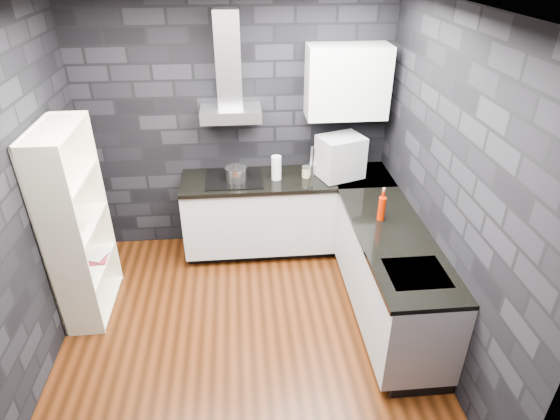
{
  "coord_description": "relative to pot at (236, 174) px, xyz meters",
  "views": [
    {
      "loc": [
        0.03,
        -3.08,
        3.06
      ],
      "look_at": [
        0.35,
        0.45,
        1.0
      ],
      "focal_mm": 30.0,
      "sensor_mm": 36.0,
      "label": 1
    }
  ],
  "objects": [
    {
      "name": "ground",
      "position": [
        0.03,
        -1.26,
        -0.97
      ],
      "size": [
        3.2,
        3.2,
        0.0
      ],
      "primitive_type": "plane",
      "color": "#471F0B"
    },
    {
      "name": "ceiling",
      "position": [
        0.03,
        -1.26,
        1.73
      ],
      "size": [
        3.2,
        3.2,
        0.0
      ],
      "primitive_type": "plane",
      "rotation": [
        3.14,
        0.0,
        0.0
      ],
      "color": "white"
    },
    {
      "name": "wall_back",
      "position": [
        0.03,
        0.36,
        0.38
      ],
      "size": [
        3.2,
        0.05,
        2.7
      ],
      "primitive_type": "cube",
      "color": "black",
      "rests_on": "ground"
    },
    {
      "name": "wall_front",
      "position": [
        0.03,
        -2.89,
        0.38
      ],
      "size": [
        3.2,
        0.05,
        2.7
      ],
      "primitive_type": "cube",
      "color": "black",
      "rests_on": "ground"
    },
    {
      "name": "wall_left",
      "position": [
        -1.6,
        -1.26,
        0.38
      ],
      "size": [
        0.05,
        3.2,
        2.7
      ],
      "primitive_type": "cube",
      "color": "black",
      "rests_on": "ground"
    },
    {
      "name": "wall_right",
      "position": [
        1.65,
        -1.26,
        0.38
      ],
      "size": [
        0.05,
        3.2,
        2.7
      ],
      "primitive_type": "cube",
      "color": "black",
      "rests_on": "ground"
    },
    {
      "name": "toekick_back",
      "position": [
        0.53,
        0.08,
        -0.92
      ],
      "size": [
        2.18,
        0.5,
        0.1
      ],
      "primitive_type": "cube",
      "color": "black",
      "rests_on": "ground"
    },
    {
      "name": "toekick_right",
      "position": [
        1.37,
        -1.16,
        -0.92
      ],
      "size": [
        0.5,
        1.78,
        0.1
      ],
      "primitive_type": "cube",
      "color": "black",
      "rests_on": "ground"
    },
    {
      "name": "counter_back_cab",
      "position": [
        0.53,
        0.04,
        -0.49
      ],
      "size": [
        2.2,
        0.6,
        0.76
      ],
      "primitive_type": "cube",
      "color": "silver",
      "rests_on": "ground"
    },
    {
      "name": "counter_right_cab",
      "position": [
        1.33,
        -1.16,
        -0.49
      ],
      "size": [
        0.6,
        1.8,
        0.76
      ],
      "primitive_type": "cube",
      "color": "silver",
      "rests_on": "ground"
    },
    {
      "name": "counter_back_top",
      "position": [
        0.53,
        0.03,
        -0.09
      ],
      "size": [
        2.2,
        0.62,
        0.04
      ],
      "primitive_type": "cube",
      "color": "black",
      "rests_on": "counter_back_cab"
    },
    {
      "name": "counter_right_top",
      "position": [
        1.32,
        -1.16,
        -0.09
      ],
      "size": [
        0.62,
        1.8,
        0.04
      ],
      "primitive_type": "cube",
      "color": "black",
      "rests_on": "counter_right_cab"
    },
    {
      "name": "counter_corner_top",
      "position": [
        1.33,
        0.04,
        -0.09
      ],
      "size": [
        0.62,
        0.62,
        0.04
      ],
      "primitive_type": "cube",
      "color": "black",
      "rests_on": "counter_right_cab"
    },
    {
      "name": "hood_body",
      "position": [
        -0.02,
        0.17,
        0.59
      ],
      "size": [
        0.6,
        0.34,
        0.12
      ],
      "primitive_type": "cube",
      "color": "silver",
      "rests_on": "wall_back"
    },
    {
      "name": "hood_chimney",
      "position": [
        -0.02,
        0.24,
        1.1
      ],
      "size": [
        0.24,
        0.2,
        0.9
      ],
      "primitive_type": "cube",
      "color": "silver",
      "rests_on": "hood_body"
    },
    {
      "name": "upper_cabinet",
      "position": [
        1.13,
        0.16,
        0.88
      ],
      "size": [
        0.8,
        0.35,
        0.7
      ],
      "primitive_type": "cube",
      "color": "silver",
      "rests_on": "wall_back"
    },
    {
      "name": "cooktop",
      "position": [
        -0.02,
        0.04,
        -0.07
      ],
      "size": [
        0.58,
        0.5,
        0.01
      ],
      "primitive_type": "cube",
      "color": "black",
      "rests_on": "counter_back_top"
    },
    {
      "name": "sink_rim",
      "position": [
        1.33,
        -1.66,
        -0.08
      ],
      "size": [
        0.44,
        0.4,
        0.01
      ],
      "primitive_type": "cube",
      "color": "silver",
      "rests_on": "counter_right_top"
    },
    {
      "name": "pot",
      "position": [
        0.0,
        0.0,
        0.0
      ],
      "size": [
        0.27,
        0.27,
        0.12
      ],
      "primitive_type": "cylinder",
      "rotation": [
        0.0,
        0.0,
        0.34
      ],
      "color": "silver",
      "rests_on": "cooktop"
    },
    {
      "name": "glass_vase",
      "position": [
        0.41,
        0.01,
        0.05
      ],
      "size": [
        0.11,
        0.11,
        0.25
      ],
      "primitive_type": "cylinder",
      "rotation": [
        0.0,
        0.0,
        0.06
      ],
      "color": "silver",
      "rests_on": "counter_back_top"
    },
    {
      "name": "storage_jar",
      "position": [
        0.73,
        0.03,
        -0.02
      ],
      "size": [
        0.11,
        0.11,
        0.1
      ],
      "primitive_type": "cylinder",
      "rotation": [
        0.0,
        0.0,
        -0.3
      ],
      "color": "tan",
      "rests_on": "counter_back_top"
    },
    {
      "name": "utensil_crock",
      "position": [
        0.8,
        0.07,
        -0.01
      ],
      "size": [
        0.11,
        0.11,
        0.12
      ],
      "primitive_type": "cylinder",
      "rotation": [
        0.0,
        0.0,
        0.18
      ],
      "color": "silver",
      "rests_on": "counter_back_top"
    },
    {
      "name": "appliance_garage",
      "position": [
        1.07,
        0.0,
        0.15
      ],
      "size": [
        0.52,
        0.46,
        0.43
      ],
      "primitive_type": "cube",
      "rotation": [
        0.0,
        0.0,
        0.34
      ],
      "color": "#9FA1A7",
      "rests_on": "counter_back_top"
    },
    {
      "name": "red_bottle",
      "position": [
        1.27,
        -0.89,
        0.04
      ],
      "size": [
        0.07,
        0.07,
        0.22
      ],
      "primitive_type": "cylinder",
      "rotation": [
        0.0,
        0.0,
        0.18
      ],
      "color": "#AB1A00",
      "rests_on": "counter_right_top"
    },
    {
      "name": "bookshelf",
      "position": [
        -1.39,
        -0.75,
        -0.07
      ],
      "size": [
        0.52,
        0.86,
        1.8
      ],
      "primitive_type": "cube",
      "rotation": [
        0.0,
        0.0,
        -0.23
      ],
      "color": "white",
      "rests_on": "ground"
    },
    {
      "name": "fruit_bowl",
      "position": [
        -1.39,
        -0.87,
        -0.04
      ],
      "size": [
        0.27,
        0.27,
        0.05
      ],
      "primitive_type": "imported",
      "rotation": [
        0.0,
        0.0,
        -0.3
      ],
      "color": "white",
      "rests_on": "bookshelf"
    },
    {
      "name": "book_red",
      "position": [
        -1.4,
        -0.65,
        -0.4
      ],
      "size": [
        0.17,
        0.03,
        0.22
      ],
      "primitive_type": "imported",
      "rotation": [
        0.0,
        0.0,
        0.05
      ],
      "color": "maroon",
      "rests_on": "bookshelf"
    },
    {
      "name": "book_second",
      "position": [
        -1.39,
        -0.6,
        -0.38
      ],
      "size": [
        0.15,
        0.07,
        0.21
      ],
      "primitive_type": "imported",
      "rotation": [
        0.0,
        0.0,
        -0.35
      ],
      "color": "#B2B2B2",
      "rests_on": "bookshelf"
    }
  ]
}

